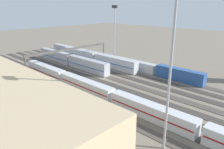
{
  "coord_description": "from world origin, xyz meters",
  "views": [
    {
      "loc": [
        -54.05,
        50.94,
        25.55
      ],
      "look_at": [
        -4.03,
        -0.4,
        2.5
      ],
      "focal_mm": 33.99,
      "sensor_mm": 36.0,
      "label": 1
    }
  ],
  "objects_px": {
    "train_on_track_3": "(71,60)",
    "train_on_track_0": "(110,59)",
    "train_on_track_6": "(113,97)",
    "light_mast_1": "(172,48)",
    "light_mast_0": "(115,27)",
    "signal_gantry": "(70,51)",
    "train_on_track_1": "(96,58)"
  },
  "relations": [
    {
      "from": "train_on_track_1",
      "to": "train_on_track_6",
      "type": "bearing_deg",
      "value": 144.66
    },
    {
      "from": "train_on_track_6",
      "to": "light_mast_0",
      "type": "relative_size",
      "value": 3.66
    },
    {
      "from": "train_on_track_3",
      "to": "train_on_track_6",
      "type": "distance_m",
      "value": 43.87
    },
    {
      "from": "train_on_track_1",
      "to": "signal_gantry",
      "type": "bearing_deg",
      "value": 79.46
    },
    {
      "from": "light_mast_0",
      "to": "signal_gantry",
      "type": "xyz_separation_m",
      "value": [
        7.03,
        20.0,
        -9.01
      ]
    },
    {
      "from": "train_on_track_1",
      "to": "train_on_track_0",
      "type": "bearing_deg",
      "value": -128.68
    },
    {
      "from": "train_on_track_3",
      "to": "light_mast_0",
      "type": "height_order",
      "value": "light_mast_0"
    },
    {
      "from": "light_mast_0",
      "to": "light_mast_1",
      "type": "distance_m",
      "value": 64.7
    },
    {
      "from": "train_on_track_1",
      "to": "light_mast_1",
      "type": "height_order",
      "value": "light_mast_1"
    },
    {
      "from": "train_on_track_0",
      "to": "light_mast_0",
      "type": "relative_size",
      "value": 3.47
    },
    {
      "from": "train_on_track_1",
      "to": "light_mast_1",
      "type": "bearing_deg",
      "value": 149.74
    },
    {
      "from": "train_on_track_1",
      "to": "train_on_track_0",
      "type": "height_order",
      "value": "train_on_track_1"
    },
    {
      "from": "train_on_track_6",
      "to": "light_mast_1",
      "type": "xyz_separation_m",
      "value": [
        -20.31,
        7.42,
        17.17
      ]
    },
    {
      "from": "train_on_track_6",
      "to": "light_mast_1",
      "type": "height_order",
      "value": "light_mast_1"
    },
    {
      "from": "light_mast_1",
      "to": "signal_gantry",
      "type": "xyz_separation_m",
      "value": [
        57.89,
        -19.92,
        -11.45
      ]
    },
    {
      "from": "train_on_track_6",
      "to": "light_mast_0",
      "type": "distance_m",
      "value": 46.97
    },
    {
      "from": "train_on_track_3",
      "to": "train_on_track_0",
      "type": "distance_m",
      "value": 18.02
    },
    {
      "from": "light_mast_0",
      "to": "signal_gantry",
      "type": "distance_m",
      "value": 23.03
    },
    {
      "from": "train_on_track_3",
      "to": "light_mast_1",
      "type": "xyz_separation_m",
      "value": [
        -61.53,
        22.42,
        16.59
      ]
    },
    {
      "from": "train_on_track_0",
      "to": "light_mast_1",
      "type": "height_order",
      "value": "light_mast_1"
    },
    {
      "from": "train_on_track_0",
      "to": "light_mast_0",
      "type": "distance_m",
      "value": 14.88
    },
    {
      "from": "train_on_track_3",
      "to": "light_mast_1",
      "type": "height_order",
      "value": "light_mast_1"
    },
    {
      "from": "light_mast_1",
      "to": "train_on_track_6",
      "type": "bearing_deg",
      "value": -20.08
    },
    {
      "from": "train_on_track_1",
      "to": "train_on_track_3",
      "type": "bearing_deg",
      "value": 59.16
    },
    {
      "from": "train_on_track_3",
      "to": "light_mast_1",
      "type": "bearing_deg",
      "value": 159.98
    },
    {
      "from": "train_on_track_3",
      "to": "signal_gantry",
      "type": "bearing_deg",
      "value": 145.55
    },
    {
      "from": "train_on_track_3",
      "to": "train_on_track_0",
      "type": "relative_size",
      "value": 0.52
    },
    {
      "from": "train_on_track_1",
      "to": "signal_gantry",
      "type": "xyz_separation_m",
      "value": [
        2.33,
        12.5,
        5.12
      ]
    },
    {
      "from": "train_on_track_6",
      "to": "train_on_track_1",
      "type": "relative_size",
      "value": 2.03
    },
    {
      "from": "train_on_track_3",
      "to": "train_on_track_1",
      "type": "relative_size",
      "value": 1.0
    },
    {
      "from": "signal_gantry",
      "to": "light_mast_0",
      "type": "bearing_deg",
      "value": -109.37
    },
    {
      "from": "train_on_track_6",
      "to": "light_mast_0",
      "type": "height_order",
      "value": "light_mast_0"
    }
  ]
}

